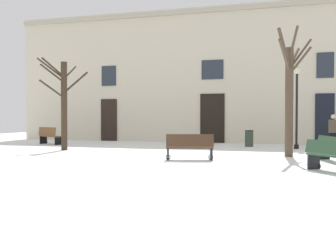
% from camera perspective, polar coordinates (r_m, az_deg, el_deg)
% --- Properties ---
extents(ground_plane, '(37.87, 37.87, 0.00)m').
position_cam_1_polar(ground_plane, '(13.56, -2.36, -4.92)').
color(ground_plane, white).
extents(building_facade, '(23.67, 0.60, 7.59)m').
position_cam_1_polar(building_facade, '(23.13, 5.70, 7.27)').
color(building_facade, beige).
rests_on(building_facade, ground).
extents(tree_center, '(1.65, 2.51, 4.04)m').
position_cam_1_polar(tree_center, '(18.37, -14.42, 3.37)').
color(tree_center, '#382B1E').
rests_on(tree_center, ground).
extents(tree_right_of_center, '(1.20, 2.61, 4.64)m').
position_cam_1_polar(tree_right_of_center, '(15.49, 16.65, 4.50)').
color(tree_right_of_center, '#4C3D2D').
rests_on(tree_right_of_center, ground).
extents(streetlamp, '(0.30, 0.30, 3.82)m').
position_cam_1_polar(streetlamp, '(19.35, 17.59, 3.85)').
color(streetlamp, black).
rests_on(streetlamp, ground).
extents(litter_bin, '(0.43, 0.43, 0.80)m').
position_cam_1_polar(litter_bin, '(20.17, 11.29, -1.72)').
color(litter_bin, '#2D3D2D').
rests_on(litter_bin, ground).
extents(bench_back_to_back_right, '(1.65, 1.13, 0.91)m').
position_cam_1_polar(bench_back_to_back_right, '(22.28, -16.25, -1.32)').
color(bench_back_to_back_right, brown).
rests_on(bench_back_to_back_right, ground).
extents(bench_facing_shops, '(1.67, 0.89, 0.89)m').
position_cam_1_polar(bench_facing_shops, '(13.75, 3.06, -2.97)').
color(bench_facing_shops, '#3D2819').
rests_on(bench_facing_shops, ground).
extents(bench_far_corner, '(1.54, 1.67, 0.85)m').
position_cam_1_polar(bench_far_corner, '(11.52, 22.41, -3.91)').
color(bench_far_corner, '#2D4C33').
rests_on(bench_far_corner, ground).
extents(bench_near_center_tree, '(0.95, 1.82, 0.85)m').
position_cam_1_polar(bench_near_center_tree, '(14.26, 22.01, -2.92)').
color(bench_near_center_tree, '#2D4C33').
rests_on(bench_near_center_tree, ground).
extents(person_crossing_plaza, '(0.41, 0.28, 1.57)m').
position_cam_1_polar(person_crossing_plaza, '(19.34, 22.13, -0.58)').
color(person_crossing_plaza, black).
rests_on(person_crossing_plaza, ground).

